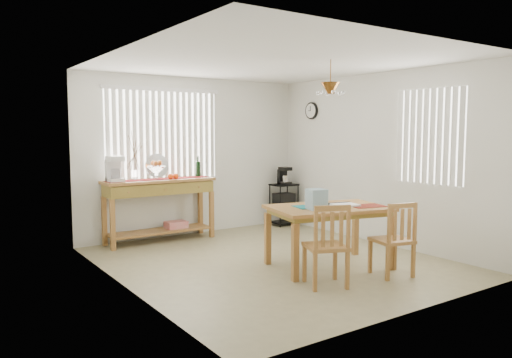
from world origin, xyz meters
TOP-DOWN VIEW (x-y plane):
  - ground at (0.00, 0.00)m, footprint 4.00×4.50m
  - room_shell at (0.00, 0.01)m, footprint 4.20×4.70m
  - sideboard at (-0.73, 1.99)m, footprint 1.74×0.49m
  - sideboard_items at (-1.03, 2.01)m, footprint 1.65×0.42m
  - wire_cart at (1.70, 1.98)m, footprint 0.45×0.36m
  - cart_items at (1.70, 1.99)m, footprint 0.18×0.21m
  - dining_table at (0.42, -0.60)m, footprint 1.62×1.23m
  - table_items at (0.26, -0.69)m, footprint 1.10×0.75m
  - chair_left at (-0.15, -1.20)m, footprint 0.56×0.56m
  - chair_right at (0.78, -1.35)m, footprint 0.50×0.50m

SIDE VIEW (x-z plane):
  - ground at x=0.00m, z-range -0.01..0.00m
  - chair_right at x=0.78m, z-range -0.01..0.89m
  - wire_cart at x=1.70m, z-range 0.08..0.83m
  - chair_left at x=-0.15m, z-range -0.01..0.93m
  - dining_table at x=0.42m, z-range 0.30..1.08m
  - sideboard at x=-0.73m, z-range 0.25..1.22m
  - table_items at x=0.26m, z-range 0.75..0.99m
  - cart_items at x=1.70m, z-range 0.74..1.06m
  - sideboard_items at x=-1.03m, z-range 0.76..1.50m
  - room_shell at x=0.00m, z-range 0.34..3.04m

